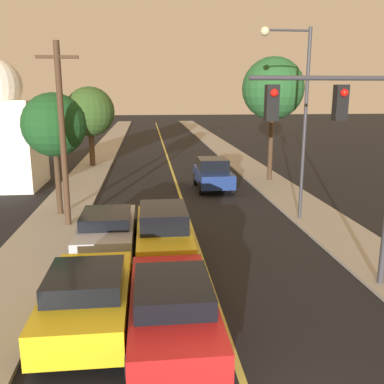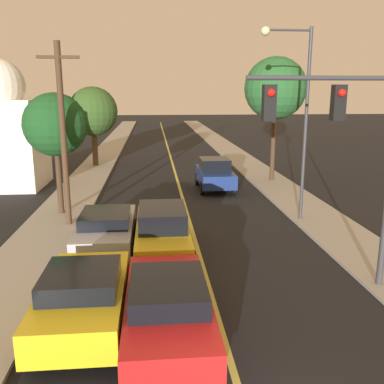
{
  "view_description": "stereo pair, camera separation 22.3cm",
  "coord_description": "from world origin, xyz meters",
  "px_view_note": "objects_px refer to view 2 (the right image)",
  "views": [
    {
      "loc": [
        -1.74,
        -4.9,
        5.46
      ],
      "look_at": [
        0.0,
        11.44,
        1.6
      ],
      "focal_mm": 40.0,
      "sensor_mm": 36.0,
      "label": 1
    },
    {
      "loc": [
        -1.51,
        -4.92,
        5.46
      ],
      "look_at": [
        0.0,
        11.44,
        1.6
      ],
      "focal_mm": 40.0,
      "sensor_mm": 36.0,
      "label": 2
    }
  ],
  "objects_px": {
    "traffic_signal_mast": "(347,136)",
    "tree_left_far": "(55,125)",
    "streetlamp_right": "(296,101)",
    "domed_building_left": "(3,132)",
    "car_near_lane_second": "(162,231)",
    "car_outer_lane_second": "(106,229)",
    "utility_pole_left": "(63,132)",
    "tree_right_near": "(275,89)",
    "car_near_lane_front": "(168,305)",
    "car_outer_lane_front": "(83,297)",
    "tree_left_near": "(93,112)",
    "car_far_oncoming": "(215,174)"
  },
  "relations": [
    {
      "from": "tree_right_near",
      "to": "domed_building_left",
      "type": "xyz_separation_m",
      "value": [
        -15.91,
        -0.02,
        -2.41
      ]
    },
    {
      "from": "traffic_signal_mast",
      "to": "domed_building_left",
      "type": "relative_size",
      "value": 0.81
    },
    {
      "from": "car_far_oncoming",
      "to": "tree_right_near",
      "type": "distance_m",
      "value": 6.38
    },
    {
      "from": "utility_pole_left",
      "to": "car_far_oncoming",
      "type": "bearing_deg",
      "value": 42.15
    },
    {
      "from": "car_outer_lane_second",
      "to": "utility_pole_left",
      "type": "distance_m",
      "value": 4.61
    },
    {
      "from": "streetlamp_right",
      "to": "tree_right_near",
      "type": "distance_m",
      "value": 8.49
    },
    {
      "from": "car_outer_lane_front",
      "to": "traffic_signal_mast",
      "type": "bearing_deg",
      "value": 11.93
    },
    {
      "from": "car_outer_lane_front",
      "to": "car_outer_lane_second",
      "type": "height_order",
      "value": "car_outer_lane_front"
    },
    {
      "from": "car_outer_lane_front",
      "to": "utility_pole_left",
      "type": "relative_size",
      "value": 0.57
    },
    {
      "from": "tree_left_near",
      "to": "tree_right_near",
      "type": "xyz_separation_m",
      "value": [
        11.62,
        -6.48,
        1.59
      ]
    },
    {
      "from": "car_near_lane_front",
      "to": "utility_pole_left",
      "type": "xyz_separation_m",
      "value": [
        -3.79,
        8.53,
        3.15
      ]
    },
    {
      "from": "utility_pole_left",
      "to": "car_near_lane_second",
      "type": "bearing_deg",
      "value": -42.45
    },
    {
      "from": "car_far_oncoming",
      "to": "domed_building_left",
      "type": "bearing_deg",
      "value": -8.56
    },
    {
      "from": "tree_right_near",
      "to": "domed_building_left",
      "type": "height_order",
      "value": "tree_right_near"
    },
    {
      "from": "car_outer_lane_second",
      "to": "tree_right_near",
      "type": "xyz_separation_m",
      "value": [
        9.04,
        11.03,
        4.88
      ]
    },
    {
      "from": "streetlamp_right",
      "to": "car_outer_lane_second",
      "type": "bearing_deg",
      "value": -160.34
    },
    {
      "from": "car_outer_lane_second",
      "to": "car_outer_lane_front",
      "type": "bearing_deg",
      "value": -90.0
    },
    {
      "from": "car_near_lane_second",
      "to": "tree_right_near",
      "type": "height_order",
      "value": "tree_right_near"
    },
    {
      "from": "car_outer_lane_second",
      "to": "domed_building_left",
      "type": "xyz_separation_m",
      "value": [
        -6.86,
        11.01,
        2.46
      ]
    },
    {
      "from": "utility_pole_left",
      "to": "tree_left_near",
      "type": "bearing_deg",
      "value": 92.87
    },
    {
      "from": "tree_left_near",
      "to": "tree_right_near",
      "type": "relative_size",
      "value": 0.77
    },
    {
      "from": "domed_building_left",
      "to": "car_near_lane_second",
      "type": "bearing_deg",
      "value": -52.89
    },
    {
      "from": "traffic_signal_mast",
      "to": "utility_pole_left",
      "type": "distance_m",
      "value": 10.85
    },
    {
      "from": "car_near_lane_second",
      "to": "utility_pole_left",
      "type": "xyz_separation_m",
      "value": [
        -3.79,
        3.47,
        3.05
      ]
    },
    {
      "from": "utility_pole_left",
      "to": "domed_building_left",
      "type": "relative_size",
      "value": 0.99
    },
    {
      "from": "car_near_lane_second",
      "to": "domed_building_left",
      "type": "relative_size",
      "value": 0.69
    },
    {
      "from": "streetlamp_right",
      "to": "domed_building_left",
      "type": "xyz_separation_m",
      "value": [
        -14.38,
        8.32,
        -1.89
      ]
    },
    {
      "from": "car_outer_lane_second",
      "to": "domed_building_left",
      "type": "height_order",
      "value": "domed_building_left"
    },
    {
      "from": "car_near_lane_front",
      "to": "car_outer_lane_second",
      "type": "xyz_separation_m",
      "value": [
        -1.95,
        5.7,
        0.01
      ]
    },
    {
      "from": "domed_building_left",
      "to": "utility_pole_left",
      "type": "bearing_deg",
      "value": -58.46
    },
    {
      "from": "car_near_lane_second",
      "to": "domed_building_left",
      "type": "distance_m",
      "value": 14.8
    },
    {
      "from": "traffic_signal_mast",
      "to": "car_outer_lane_front",
      "type": "bearing_deg",
      "value": -168.07
    },
    {
      "from": "car_near_lane_front",
      "to": "streetlamp_right",
      "type": "height_order",
      "value": "streetlamp_right"
    },
    {
      "from": "utility_pole_left",
      "to": "streetlamp_right",
      "type": "bearing_deg",
      "value": -0.86
    },
    {
      "from": "car_outer_lane_front",
      "to": "traffic_signal_mast",
      "type": "xyz_separation_m",
      "value": [
        6.72,
        1.42,
        3.52
      ]
    },
    {
      "from": "car_far_oncoming",
      "to": "car_outer_lane_front",
      "type": "bearing_deg",
      "value": 70.22
    },
    {
      "from": "car_far_oncoming",
      "to": "car_outer_lane_second",
      "type": "bearing_deg",
      "value": 60.55
    },
    {
      "from": "car_outer_lane_front",
      "to": "car_far_oncoming",
      "type": "bearing_deg",
      "value": 70.22
    },
    {
      "from": "streetlamp_right",
      "to": "tree_right_near",
      "type": "xyz_separation_m",
      "value": [
        1.52,
        8.34,
        0.53
      ]
    },
    {
      "from": "car_outer_lane_front",
      "to": "tree_left_near",
      "type": "relative_size",
      "value": 0.73
    },
    {
      "from": "car_outer_lane_front",
      "to": "car_outer_lane_second",
      "type": "bearing_deg",
      "value": 90.0
    },
    {
      "from": "streetlamp_right",
      "to": "traffic_signal_mast",
      "type": "bearing_deg",
      "value": -97.02
    },
    {
      "from": "streetlamp_right",
      "to": "tree_left_near",
      "type": "bearing_deg",
      "value": 124.27
    },
    {
      "from": "car_far_oncoming",
      "to": "traffic_signal_mast",
      "type": "distance_m",
      "value": 13.55
    },
    {
      "from": "car_near_lane_second",
      "to": "car_outer_lane_second",
      "type": "bearing_deg",
      "value": 161.74
    },
    {
      "from": "streetlamp_right",
      "to": "utility_pole_left",
      "type": "xyz_separation_m",
      "value": [
        -9.36,
        0.14,
        -1.21
      ]
    },
    {
      "from": "car_near_lane_front",
      "to": "car_outer_lane_front",
      "type": "distance_m",
      "value": 2.01
    },
    {
      "from": "car_outer_lane_front",
      "to": "traffic_signal_mast",
      "type": "relative_size",
      "value": 0.7
    },
    {
      "from": "car_near_lane_front",
      "to": "utility_pole_left",
      "type": "distance_m",
      "value": 9.85
    },
    {
      "from": "traffic_signal_mast",
      "to": "tree_left_far",
      "type": "relative_size",
      "value": 1.11
    }
  ]
}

